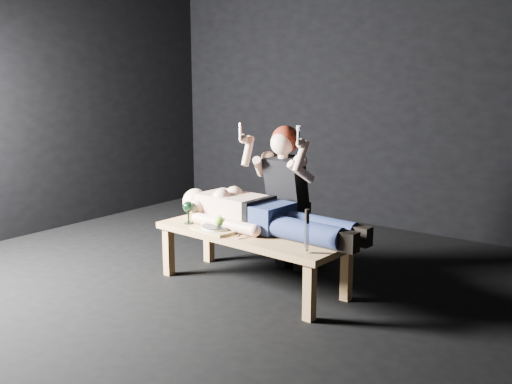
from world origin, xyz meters
TOP-DOWN VIEW (x-y plane):
  - ground at (0.00, 0.00)m, footprint 5.00×5.00m
  - back_wall at (0.00, 2.50)m, footprint 5.00×0.00m
  - table at (0.29, 0.16)m, footprint 1.60×0.68m
  - lying_man at (0.35, 0.25)m, footprint 1.73×0.62m
  - kneeling_woman at (0.30, 0.69)m, footprint 0.68×0.76m
  - serving_tray at (0.06, 0.01)m, footprint 0.38×0.30m
  - plate at (0.06, 0.01)m, footprint 0.27×0.27m
  - apple at (0.08, 0.02)m, footprint 0.08×0.08m
  - goblet at (-0.26, 0.04)m, footprint 0.09×0.09m
  - fork_flat at (-0.05, 0.03)m, footprint 0.03×0.17m
  - knife_flat at (0.37, -0.01)m, footprint 0.06×0.16m
  - spoon_flat at (0.26, 0.04)m, footprint 0.09×0.16m
  - carving_knife at (0.92, -0.06)m, footprint 0.04×0.05m

SIDE VIEW (x-z plane):
  - ground at x=0.00m, z-range 0.00..0.00m
  - table at x=0.29m, z-range 0.00..0.45m
  - fork_flat at x=-0.05m, z-range 0.45..0.46m
  - knife_flat at x=0.37m, z-range 0.45..0.46m
  - spoon_flat at x=0.26m, z-range 0.45..0.46m
  - serving_tray at x=0.06m, z-range 0.45..0.47m
  - plate at x=0.06m, z-range 0.47..0.49m
  - apple at x=0.08m, z-range 0.49..0.56m
  - goblet at x=-0.26m, z-range 0.45..0.63m
  - lying_man at x=0.35m, z-range 0.45..0.74m
  - carving_knife at x=0.92m, z-range 0.45..0.75m
  - kneeling_woman at x=0.30m, z-range 0.00..1.27m
  - back_wall at x=0.00m, z-range -1.00..4.00m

